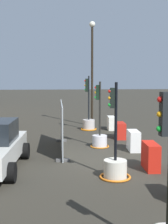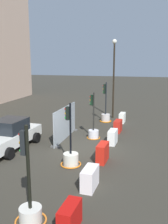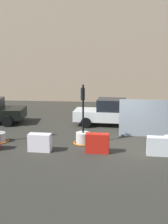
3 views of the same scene
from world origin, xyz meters
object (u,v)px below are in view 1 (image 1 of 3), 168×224
at_px(street_lamp_post, 92,62).
at_px(construction_barrier_2, 151,156).
at_px(traffic_light_2, 100,137).
at_px(construction_barrier_3, 133,141).
at_px(traffic_light_3, 89,122).
at_px(traffic_light_1, 115,165).
at_px(construction_barrier_4, 120,131).
at_px(construction_barrier_5, 111,123).

bearing_deg(street_lamp_post, construction_barrier_2, -174.34).
distance_m(traffic_light_2, construction_barrier_2, 3.67).
relative_size(traffic_light_2, street_lamp_post, 0.45).
distance_m(construction_barrier_2, construction_barrier_3, 2.68).
bearing_deg(traffic_light_3, street_lamp_post, -14.09).
bearing_deg(street_lamp_post, traffic_light_2, 176.78).
xyz_separation_m(traffic_light_2, traffic_light_3, (4.40, 0.03, -0.00)).
height_order(traffic_light_1, construction_barrier_3, traffic_light_1).
bearing_deg(construction_barrier_3, construction_barrier_4, 0.84).
distance_m(traffic_light_3, construction_barrier_5, 1.32).
height_order(construction_barrier_3, street_lamp_post, street_lamp_post).
xyz_separation_m(construction_barrier_3, construction_barrier_4, (2.56, 0.04, -0.02)).
distance_m(traffic_light_1, street_lamp_post, 10.68).
xyz_separation_m(traffic_light_1, street_lamp_post, (10.07, -0.43, 3.53)).
xyz_separation_m(traffic_light_2, construction_barrier_5, (4.35, -1.29, -0.06)).
bearing_deg(construction_barrier_3, construction_barrier_2, 178.32).
distance_m(construction_barrier_3, construction_barrier_5, 5.13).
distance_m(traffic_light_3, construction_barrier_2, 7.96).
bearing_deg(construction_barrier_5, traffic_light_3, 87.70).
relative_size(construction_barrier_2, construction_barrier_3, 1.08).
bearing_deg(traffic_light_1, traffic_light_2, -1.37).
relative_size(construction_barrier_5, street_lamp_post, 0.15).
distance_m(construction_barrier_5, street_lamp_post, 3.98).
height_order(traffic_light_1, construction_barrier_4, traffic_light_1).
bearing_deg(street_lamp_post, construction_barrier_3, -171.41).
height_order(traffic_light_2, construction_barrier_4, traffic_light_2).
distance_m(traffic_light_3, construction_barrier_4, 2.93).
bearing_deg(traffic_light_3, traffic_light_1, 179.54).
relative_size(construction_barrier_3, street_lamp_post, 0.15).
relative_size(traffic_light_1, traffic_light_3, 0.94).
bearing_deg(construction_barrier_2, construction_barrier_5, -0.26).
bearing_deg(construction_barrier_4, construction_barrier_2, 179.56).
xyz_separation_m(construction_barrier_4, construction_barrier_5, (2.56, 0.01, -0.01)).
xyz_separation_m(traffic_light_2, construction_barrier_3, (-0.77, -1.33, -0.03)).
relative_size(traffic_light_2, traffic_light_3, 0.92).
xyz_separation_m(traffic_light_3, construction_barrier_5, (-0.05, -1.32, -0.06)).
relative_size(traffic_light_2, construction_barrier_4, 2.77).
relative_size(traffic_light_3, construction_barrier_3, 3.14).
xyz_separation_m(construction_barrier_5, street_lamp_post, (1.49, 0.96, 3.56)).
relative_size(traffic_light_1, traffic_light_2, 1.02).
height_order(traffic_light_2, street_lamp_post, street_lamp_post).
height_order(traffic_light_1, construction_barrier_2, traffic_light_1).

